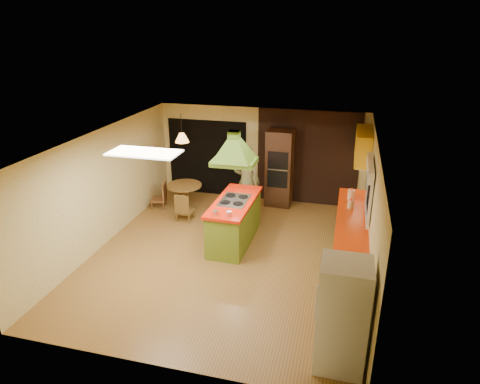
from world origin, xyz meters
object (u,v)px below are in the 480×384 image
(man, at_px, (247,182))
(dining_table, at_px, (185,192))
(kitchen_island, at_px, (234,221))
(refrigerator, at_px, (342,316))
(canister_large, at_px, (351,195))
(wall_oven, at_px, (279,168))

(man, xyz_separation_m, dining_table, (-1.67, 0.09, -0.45))
(kitchen_island, height_order, refrigerator, refrigerator)
(kitchen_island, relative_size, refrigerator, 1.21)
(kitchen_island, height_order, canister_large, canister_large)
(refrigerator, bearing_deg, man, 117.91)
(man, xyz_separation_m, canister_large, (2.47, -0.49, 0.11))
(dining_table, bearing_deg, canister_large, -8.02)
(kitchen_island, xyz_separation_m, canister_large, (2.42, 0.85, 0.53))
(kitchen_island, distance_m, refrigerator, 3.99)
(dining_table, bearing_deg, refrigerator, -48.40)
(man, distance_m, refrigerator, 5.13)
(refrigerator, bearing_deg, canister_large, 89.07)
(kitchen_island, bearing_deg, man, 93.27)
(wall_oven, distance_m, dining_table, 2.53)
(refrigerator, distance_m, wall_oven, 5.80)
(man, bearing_deg, dining_table, 2.00)
(refrigerator, height_order, dining_table, refrigerator)
(kitchen_island, bearing_deg, refrigerator, -52.10)
(man, bearing_deg, refrigerator, 123.50)
(wall_oven, bearing_deg, dining_table, -156.61)
(wall_oven, bearing_deg, kitchen_island, -102.07)
(refrigerator, bearing_deg, dining_table, 131.26)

